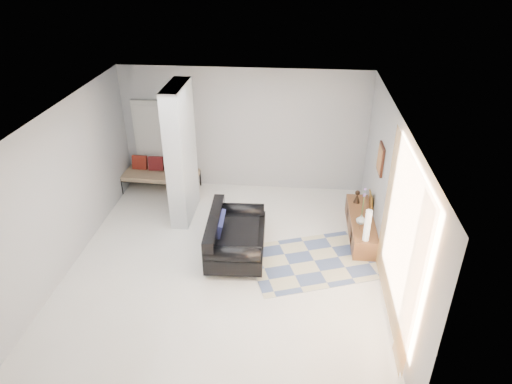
{
  "coord_description": "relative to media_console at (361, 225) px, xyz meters",
  "views": [
    {
      "loc": [
        1.16,
        -6.53,
        5.15
      ],
      "look_at": [
        0.49,
        0.6,
        1.17
      ],
      "focal_mm": 32.0,
      "sensor_mm": 36.0,
      "label": 1
    }
  ],
  "objects": [
    {
      "name": "wall_right",
      "position": [
        0.23,
        -1.17,
        1.2
      ],
      "size": [
        0.0,
        6.0,
        6.0
      ],
      "primitive_type": "plane",
      "rotation": [
        1.57,
        0.0,
        -1.57
      ],
      "color": "#ACAEB0",
      "rests_on": "ground"
    },
    {
      "name": "vase",
      "position": [
        -0.05,
        -0.25,
        0.29
      ],
      "size": [
        0.2,
        0.2,
        0.2
      ],
      "primitive_type": "imported",
      "rotation": [
        0.0,
        0.0,
        -0.06
      ],
      "color": "silver",
      "rests_on": "media_console"
    },
    {
      "name": "floor",
      "position": [
        -2.52,
        -1.17,
        -0.2
      ],
      "size": [
        6.0,
        6.0,
        0.0
      ],
      "primitive_type": "plane",
      "color": "silver",
      "rests_on": "ground"
    },
    {
      "name": "curtain",
      "position": [
        0.15,
        -2.32,
        1.25
      ],
      "size": [
        0.0,
        2.55,
        2.55
      ],
      "primitive_type": "plane",
      "rotation": [
        1.57,
        0.0,
        1.57
      ],
      "color": "#FFAD43",
      "rests_on": "wall_right"
    },
    {
      "name": "partition_column",
      "position": [
        -3.62,
        0.43,
        1.2
      ],
      "size": [
        0.35,
        1.2,
        2.8
      ],
      "primitive_type": "cube",
      "color": "silver",
      "rests_on": "floor"
    },
    {
      "name": "hallway_door",
      "position": [
        -4.62,
        1.79,
        0.82
      ],
      "size": [
        0.85,
        0.06,
        2.04
      ],
      "primitive_type": "cube",
      "color": "silver",
      "rests_on": "floor"
    },
    {
      "name": "bronze_figurine",
      "position": [
        -0.05,
        0.56,
        0.33
      ],
      "size": [
        0.14,
        0.14,
        0.27
      ],
      "primitive_type": null,
      "rotation": [
        0.0,
        0.0,
        -0.02
      ],
      "color": "#322116",
      "rests_on": "media_console"
    },
    {
      "name": "wall_art",
      "position": [
        0.2,
        -0.0,
        1.45
      ],
      "size": [
        0.04,
        0.45,
        0.55
      ],
      "primitive_type": "cube",
      "color": "#3C1B10",
      "rests_on": "wall_right"
    },
    {
      "name": "cylinder_lamp",
      "position": [
        -0.02,
        -0.78,
        0.5
      ],
      "size": [
        0.11,
        0.11,
        0.61
      ],
      "primitive_type": "cylinder",
      "color": "white",
      "rests_on": "media_console"
    },
    {
      "name": "ceiling",
      "position": [
        -2.52,
        -1.17,
        2.6
      ],
      "size": [
        6.0,
        6.0,
        0.0
      ],
      "primitive_type": "plane",
      "rotation": [
        3.14,
        0.0,
        0.0
      ],
      "color": "white",
      "rests_on": "wall_back"
    },
    {
      "name": "wall_back",
      "position": [
        -2.52,
        1.83,
        1.2
      ],
      "size": [
        6.0,
        0.0,
        6.0
      ],
      "primitive_type": "plane",
      "rotation": [
        1.57,
        0.0,
        0.0
      ],
      "color": "#ACAEB0",
      "rests_on": "ground"
    },
    {
      "name": "daybed",
      "position": [
        -4.45,
        1.46,
        0.21
      ],
      "size": [
        1.74,
        0.82,
        0.77
      ],
      "rotation": [
        0.0,
        0.0,
        -0.06
      ],
      "color": "black",
      "rests_on": "floor"
    },
    {
      "name": "area_rug",
      "position": [
        -0.92,
        -0.97,
        -0.2
      ],
      "size": [
        2.65,
        2.19,
        0.01
      ],
      "primitive_type": "cube",
      "rotation": [
        0.0,
        0.0,
        0.33
      ],
      "color": "beige",
      "rests_on": "floor"
    },
    {
      "name": "loveseat",
      "position": [
        -2.43,
        -0.83,
        0.15
      ],
      "size": [
        1.08,
        1.76,
        0.76
      ],
      "rotation": [
        0.0,
        0.0,
        0.04
      ],
      "color": "silver",
      "rests_on": "floor"
    },
    {
      "name": "wall_left",
      "position": [
        -5.27,
        -1.17,
        1.2
      ],
      "size": [
        0.0,
        6.0,
        6.0
      ],
      "primitive_type": "plane",
      "rotation": [
        1.57,
        0.0,
        1.57
      ],
      "color": "#ACAEB0",
      "rests_on": "ground"
    },
    {
      "name": "media_console",
      "position": [
        0.0,
        0.0,
        0.0
      ],
      "size": [
        0.45,
        1.81,
        0.8
      ],
      "color": "brown",
      "rests_on": "floor"
    },
    {
      "name": "wall_front",
      "position": [
        -2.52,
        -4.17,
        1.2
      ],
      "size": [
        6.0,
        0.0,
        6.0
      ],
      "primitive_type": "plane",
      "rotation": [
        -1.57,
        0.0,
        0.0
      ],
      "color": "#ACAEB0",
      "rests_on": "ground"
    }
  ]
}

